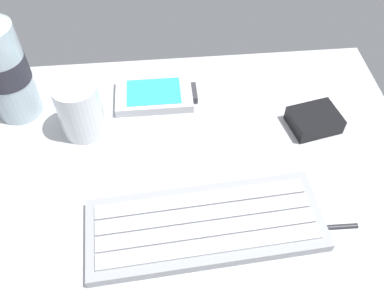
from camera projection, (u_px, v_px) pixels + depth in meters
The scene contains 7 objects.
ground_plane at pixel (192, 173), 58.58cm from camera, with size 64.00×48.00×2.80cm.
keyboard at pixel (205, 225), 51.36cm from camera, with size 29.64×12.82×1.70cm.
handheld_device at pixel (155, 95), 66.05cm from camera, with size 12.83×7.66×1.50cm.
juice_cup at pixel (81, 111), 59.41cm from camera, with size 6.40×6.40×8.50cm.
water_bottle at pixel (2, 64), 57.93cm from camera, with size 6.73×6.73×20.80cm.
charger_block at pixel (314, 120), 61.95cm from camera, with size 7.00×5.60×2.40cm, color black.
stylus_pen at pixel (321, 227), 51.68cm from camera, with size 0.70×0.70×9.50cm, color #26262B.
Camera 1 is at (-3.25, -34.80, 46.27)cm, focal length 39.04 mm.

